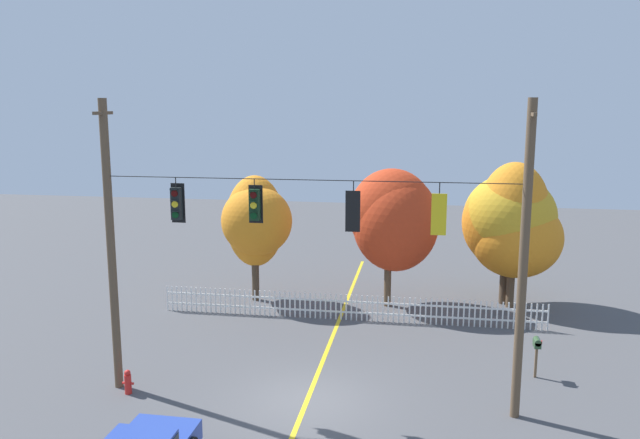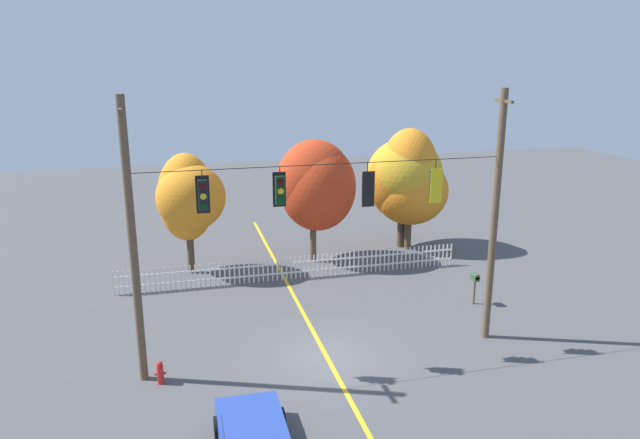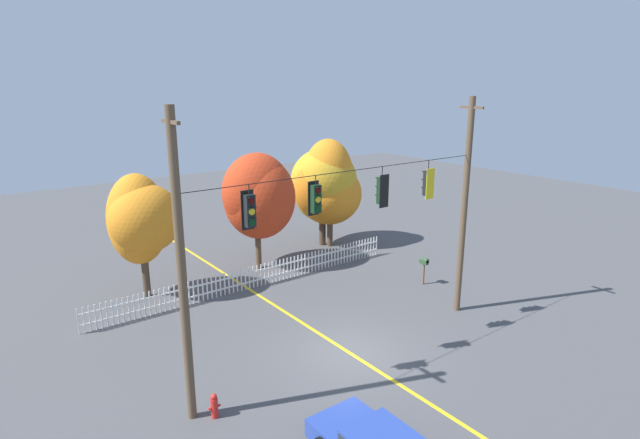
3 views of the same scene
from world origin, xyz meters
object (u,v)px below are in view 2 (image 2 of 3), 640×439
object	(u,v)px
traffic_signal_northbound_primary	(203,195)
traffic_signal_southbound_primary	(435,185)
autumn_oak_far_east	(403,179)
autumn_maple_far_west	(407,181)
traffic_signal_westbound_side	(367,188)
traffic_signal_northbound_secondary	(280,190)
autumn_maple_mid	(316,184)
autumn_maple_near_fence	(189,198)
roadside_mailbox	(475,279)
fire_hydrant	(160,372)

from	to	relation	value
traffic_signal_northbound_primary	traffic_signal_southbound_primary	distance (m)	7.88
autumn_oak_far_east	autumn_maple_far_west	bearing A→B (deg)	-55.71
traffic_signal_northbound_primary	autumn_maple_far_west	xyz separation A→B (m)	(11.37, 10.92, -2.38)
traffic_signal_westbound_side	traffic_signal_northbound_secondary	bearing A→B (deg)	179.63
autumn_maple_mid	autumn_oak_far_east	distance (m)	5.17
autumn_maple_near_fence	traffic_signal_southbound_primary	bearing A→B (deg)	-50.76
roadside_mailbox	fire_hydrant	bearing A→B (deg)	-165.47
autumn_maple_mid	fire_hydrant	distance (m)	13.65
autumn_maple_near_fence	autumn_oak_far_east	world-z (taller)	autumn_oak_far_east
autumn_maple_near_fence	roadside_mailbox	xyz separation A→B (m)	(11.52, -6.92, -2.63)
autumn_maple_far_west	fire_hydrant	size ratio (longest dim) A/B	8.23
fire_hydrant	roadside_mailbox	xyz separation A→B (m)	(13.05, 3.38, 0.74)
traffic_signal_northbound_primary	autumn_maple_far_west	size ratio (longest dim) A/B	0.22
traffic_signal_southbound_primary	autumn_maple_far_west	distance (m)	11.71
autumn_maple_mid	roadside_mailbox	xyz separation A→B (m)	(5.19, -7.18, -2.88)
autumn_maple_mid	traffic_signal_southbound_primary	bearing A→B (deg)	-80.31
traffic_signal_northbound_secondary	autumn_maple_mid	world-z (taller)	traffic_signal_northbound_secondary
autumn_maple_far_west	autumn_maple_mid	bearing A→B (deg)	-171.18
fire_hydrant	traffic_signal_northbound_secondary	bearing A→B (deg)	6.17
traffic_signal_northbound_secondary	autumn_maple_near_fence	size ratio (longest dim) A/B	0.23
autumn_maple_far_west	fire_hydrant	world-z (taller)	autumn_maple_far_west
traffic_signal_northbound_secondary	roadside_mailbox	size ratio (longest dim) A/B	0.97
traffic_signal_westbound_side	traffic_signal_northbound_primary	bearing A→B (deg)	179.79
autumn_maple_near_fence	fire_hydrant	size ratio (longest dim) A/B	7.33
traffic_signal_westbound_side	roadside_mailbox	bearing A→B (deg)	26.49
traffic_signal_southbound_primary	autumn_maple_far_west	bearing A→B (deg)	72.31
traffic_signal_southbound_primary	autumn_maple_near_fence	xyz separation A→B (m)	(-8.06, 9.87, -2.27)
traffic_signal_northbound_primary	traffic_signal_westbound_side	size ratio (longest dim) A/B	0.96
traffic_signal_northbound_primary	roadside_mailbox	xyz separation A→B (m)	(11.35, 2.93, -5.00)
roadside_mailbox	autumn_maple_near_fence	bearing A→B (deg)	149.02
autumn_oak_far_east	traffic_signal_northbound_primary	bearing A→B (deg)	-135.19
autumn_oak_far_east	roadside_mailbox	world-z (taller)	autumn_oak_far_east
fire_hydrant	roadside_mailbox	world-z (taller)	roadside_mailbox
traffic_signal_northbound_secondary	autumn_maple_far_west	world-z (taller)	traffic_signal_northbound_secondary
traffic_signal_southbound_primary	roadside_mailbox	world-z (taller)	traffic_signal_southbound_primary
fire_hydrant	roadside_mailbox	bearing A→B (deg)	14.53
traffic_signal_southbound_primary	fire_hydrant	xyz separation A→B (m)	(-9.58, -0.43, -5.65)
autumn_maple_mid	autumn_maple_near_fence	bearing A→B (deg)	-177.64
traffic_signal_northbound_secondary	roadside_mailbox	distance (m)	10.62
autumn_maple_near_fence	autumn_maple_mid	world-z (taller)	autumn_maple_mid
traffic_signal_northbound_primary	traffic_signal_westbound_side	xyz separation A→B (m)	(5.43, -0.02, -0.07)
traffic_signal_northbound_secondary	autumn_maple_mid	size ratio (longest dim) A/B	0.22
autumn_maple_far_west	roadside_mailbox	xyz separation A→B (m)	(-0.02, -7.99, -2.61)
traffic_signal_westbound_side	roadside_mailbox	distance (m)	8.25
autumn_maple_mid	autumn_oak_far_east	world-z (taller)	autumn_maple_mid
traffic_signal_westbound_side	autumn_oak_far_east	bearing A→B (deg)	62.58
autumn_maple_mid	autumn_oak_far_east	xyz separation A→B (m)	(5.06, 1.03, -0.17)
traffic_signal_westbound_side	roadside_mailbox	xyz separation A→B (m)	(5.92, 2.95, -4.93)
traffic_signal_northbound_primary	autumn_maple_mid	size ratio (longest dim) A/B	0.23
autumn_oak_far_east	traffic_signal_northbound_secondary	bearing A→B (deg)	-128.16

